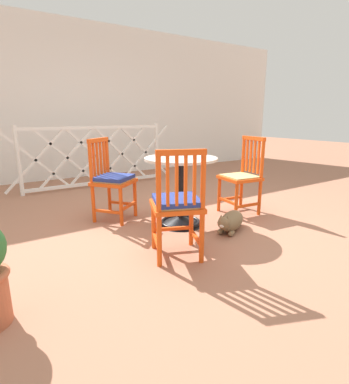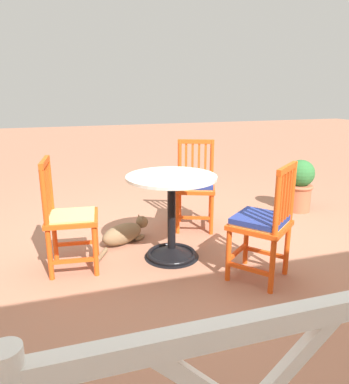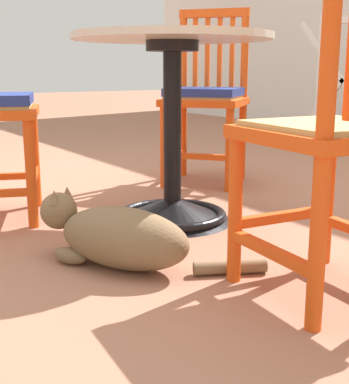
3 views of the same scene
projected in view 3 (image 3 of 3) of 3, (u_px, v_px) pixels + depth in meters
ground_plane at (146, 215)px, 2.27m from camera, size 24.00×24.00×0.00m
cafe_table at (172, 151)px, 2.12m from camera, size 0.76×0.76×0.73m
orange_chair_near_fence at (206, 99)px, 2.82m from camera, size 0.56×0.56×0.91m
orange_chair_tucked_in at (337, 135)px, 1.37m from camera, size 0.44×0.44×0.91m
tabby_cat at (114, 236)px, 1.66m from camera, size 0.58×0.54×0.23m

